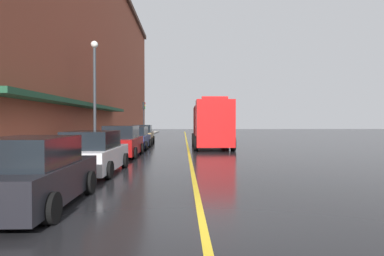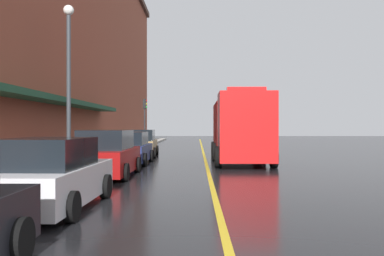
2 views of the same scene
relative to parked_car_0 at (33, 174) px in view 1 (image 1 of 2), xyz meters
name	(u,v)px [view 1 (image 1 of 2)]	position (x,y,z in m)	size (l,w,h in m)	color
ground_plane	(187,143)	(3.91, 23.67, -0.78)	(112.00, 112.00, 0.00)	black
sidewalk_left	(120,142)	(-2.29, 23.67, -0.71)	(2.40, 70.00, 0.15)	#9E9B93
lane_center_stripe	(187,143)	(3.91, 23.67, -0.78)	(0.16, 70.00, 0.01)	gold
brick_building_left	(55,45)	(-7.86, 22.67, 8.04)	(9.90, 64.00, 17.63)	brown
parked_car_0	(33,174)	(0.00, 0.00, 0.00)	(2.08, 4.50, 1.67)	black
parked_car_1	(93,153)	(0.02, 5.32, -0.01)	(2.16, 4.71, 1.65)	silver
parked_car_2	(122,142)	(0.02, 11.65, 0.05)	(2.10, 4.78, 1.78)	maroon
parked_car_3	(135,138)	(0.00, 17.09, -0.01)	(2.12, 4.48, 1.64)	navy
parked_car_4	(142,135)	(-0.10, 22.51, 0.01)	(2.10, 4.30, 1.71)	#A5844C
fire_truck	(211,125)	(5.72, 18.22, 0.99)	(2.92, 8.68, 3.72)	red
parking_meter_0	(91,139)	(-1.44, 10.45, 0.28)	(0.14, 0.18, 1.33)	#4C4C51
parking_meter_1	(21,153)	(-1.44, 2.47, 0.28)	(0.14, 0.18, 1.33)	#4C4C51
street_lamp_left	(95,84)	(-2.04, 13.57, 3.62)	(0.44, 0.44, 6.94)	#33383D
traffic_light_near	(144,112)	(-1.38, 34.81, 2.37)	(0.38, 0.36, 4.30)	#232326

